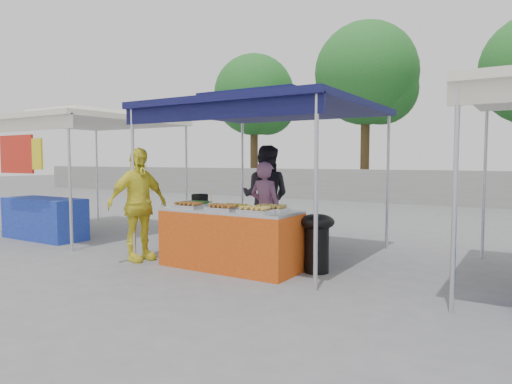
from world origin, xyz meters
The scene contains 22 objects.
ground_plane centered at (0.00, 0.00, 0.00)m, with size 80.00×80.00×0.00m, color slate.
back_wall centered at (0.00, 11.00, 0.60)m, with size 40.00×0.25×1.20m, color gray.
main_canopy centered at (0.00, 0.97, 2.37)m, with size 3.20×3.20×2.57m.
neighbor_stall_left centered at (-4.50, 0.57, 1.60)m, with size 3.20×3.20×2.57m.
tree_0 centered at (-7.63, 13.10, 4.45)m, with size 3.79×3.78×6.50m.
tree_1 centered at (-2.16, 12.86, 4.85)m, with size 4.13×4.13×7.09m.
vendor_table centered at (0.00, -0.10, 0.43)m, with size 2.00×0.80×0.85m.
food_tray_fl centered at (-0.57, -0.32, 0.88)m, with size 0.42×0.30×0.07m.
food_tray_fm centered at (0.04, -0.34, 0.88)m, with size 0.42×0.30×0.07m.
food_tray_fr centered at (0.57, -0.34, 0.88)m, with size 0.42×0.30×0.07m.
food_tray_bl centered at (-0.65, -0.02, 0.88)m, with size 0.42×0.30×0.07m.
food_tray_bm centered at (0.03, -0.02, 0.88)m, with size 0.42×0.30×0.07m.
food_tray_br centered at (0.64, -0.03, 0.88)m, with size 0.42×0.30×0.07m.
cooking_pot centered at (-0.83, 0.26, 0.93)m, with size 0.26×0.26×0.15m, color black.
skewer_cup centered at (-0.18, -0.31, 0.89)m, with size 0.07×0.07×0.09m, color silver.
wok_burner centered at (1.15, 0.32, 0.48)m, with size 0.48×0.48×0.82m.
crate_left centered at (-0.50, 0.64, 0.15)m, with size 0.51×0.36×0.30m, color #152AB0.
crate_right centered at (0.42, 0.57, 0.13)m, with size 0.45×0.31×0.27m, color #152AB0.
crate_stacked centered at (0.42, 0.57, 0.40)m, with size 0.44×0.31×0.27m, color #152AB0.
vendor_woman centered at (-0.02, 0.92, 0.76)m, with size 0.55×0.36×1.52m, color #955F83.
helper_man centered at (-0.38, 1.54, 0.90)m, with size 0.87×0.68×1.80m, color black.
customer_person centered at (-1.50, -0.42, 0.87)m, with size 1.02×0.42×1.73m, color yellow.
Camera 1 is at (3.68, -5.38, 1.54)m, focal length 32.00 mm.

